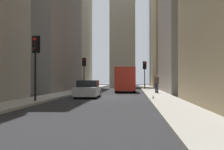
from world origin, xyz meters
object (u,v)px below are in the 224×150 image
delivery_truck (126,80)px  pedestrian (157,83)px  traffic_light_foreground (35,53)px  traffic_light_far_junction (145,69)px  traffic_light_midblock (84,66)px  discarded_bottle (153,97)px  sedan_silver (88,90)px

delivery_truck → pedestrian: delivery_truck is taller
pedestrian → delivery_truck: bearing=30.9°
traffic_light_foreground → traffic_light_far_junction: traffic_light_foreground is taller
delivery_truck → traffic_light_far_junction: size_ratio=1.69×
delivery_truck → traffic_light_far_junction: bearing=-18.1°
traffic_light_midblock → discarded_bottle: bearing=-158.7°
traffic_light_midblock → sedan_silver: bearing=-170.3°
traffic_light_foreground → pedestrian: bearing=-34.5°
discarded_bottle → traffic_light_midblock: bearing=21.3°
traffic_light_far_junction → discarded_bottle: traffic_light_far_junction is taller
sedan_silver → delivery_truck: bearing=-13.7°
traffic_light_far_junction → pedestrian: (-12.75, -0.76, -1.82)m
discarded_bottle → sedan_silver: bearing=55.1°
delivery_truck → discarded_bottle: size_ratio=23.93×
traffic_light_foreground → discarded_bottle: (2.62, -7.55, -2.93)m
delivery_truck → traffic_light_midblock: size_ratio=1.54×
pedestrian → sedan_silver: bearing=136.0°
traffic_light_midblock → traffic_light_far_junction: (2.23, -8.08, -0.28)m
traffic_light_far_junction → pedestrian: 12.90m
sedan_silver → traffic_light_midblock: traffic_light_midblock is taller
traffic_light_foreground → pedestrian: traffic_light_foreground is taller
traffic_light_midblock → pedestrian: (-10.52, -8.84, -2.10)m
delivery_truck → traffic_light_foreground: traffic_light_foreground is taller
traffic_light_foreground → discarded_bottle: bearing=-70.9°
traffic_light_foreground → traffic_light_far_junction: 26.26m
traffic_light_midblock → pedestrian: 13.90m
traffic_light_foreground → traffic_light_midblock: 22.88m
sedan_silver → traffic_light_far_junction: (18.95, -5.22, 2.28)m
sedan_silver → traffic_light_foreground: traffic_light_foreground is taller
pedestrian → discarded_bottle: (-9.73, 0.92, -0.88)m
sedan_silver → pedestrian: pedestrian is taller
pedestrian → discarded_bottle: bearing=174.6°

